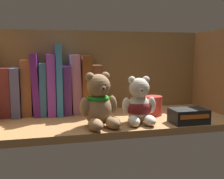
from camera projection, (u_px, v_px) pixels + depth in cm
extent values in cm
cube|color=#9E7042|center=(113.00, 121.00, 82.23)|extent=(71.03, 29.17, 2.00)
cube|color=brown|center=(103.00, 73.00, 94.98)|extent=(73.43, 1.20, 29.62)
cube|color=#9E7042|center=(219.00, 75.00, 88.75)|extent=(1.60, 31.57, 29.62)
cube|color=maroon|center=(6.00, 92.00, 84.72)|extent=(3.30, 10.55, 15.42)
cube|color=#4C4E7A|center=(17.00, 91.00, 85.46)|extent=(2.67, 12.32, 15.39)
cube|color=brown|center=(27.00, 87.00, 86.02)|extent=(3.13, 9.05, 17.84)
cube|color=#5A1C76|center=(36.00, 84.00, 86.54)|extent=(2.77, 12.24, 19.77)
cube|color=#346490|center=(43.00, 89.00, 87.27)|extent=(2.40, 11.85, 16.75)
cube|color=purple|center=(51.00, 84.00, 87.68)|extent=(2.61, 12.91, 19.52)
cube|color=#347ABA|center=(59.00, 79.00, 88.05)|extent=(1.90, 14.68, 22.55)
cube|color=#58286F|center=(66.00, 89.00, 89.07)|extent=(2.58, 12.17, 15.84)
cube|color=#BF789A|center=(75.00, 84.00, 89.53)|extent=(3.72, 9.99, 19.48)
cube|color=brown|center=(85.00, 84.00, 90.30)|extent=(3.29, 14.34, 19.14)
cube|color=brown|center=(95.00, 88.00, 91.28)|extent=(3.36, 13.91, 16.08)
ellipsoid|color=#93704C|center=(98.00, 110.00, 72.89)|extent=(7.68, 7.05, 9.04)
sphere|color=#93704C|center=(98.00, 86.00, 71.58)|extent=(6.43, 6.43, 6.43)
sphere|color=#93704C|center=(90.00, 77.00, 70.69)|extent=(2.41, 2.41, 2.41)
sphere|color=#93704C|center=(105.00, 76.00, 72.59)|extent=(2.41, 2.41, 2.41)
sphere|color=#9B754E|center=(102.00, 88.00, 69.59)|extent=(2.41, 2.41, 2.41)
sphere|color=black|center=(103.00, 88.00, 68.82)|extent=(0.84, 0.84, 0.84)
ellipsoid|color=#93704C|center=(96.00, 125.00, 68.38)|extent=(4.77, 6.64, 3.21)
ellipsoid|color=#93704C|center=(113.00, 123.00, 70.49)|extent=(4.77, 6.64, 3.21)
ellipsoid|color=#93704C|center=(85.00, 107.00, 70.60)|extent=(3.09, 3.09, 5.22)
ellipsoid|color=#93704C|center=(112.00, 105.00, 74.05)|extent=(3.09, 3.09, 5.22)
torus|color=#239621|center=(98.00, 98.00, 72.44)|extent=(6.17, 6.17, 1.16)
ellipsoid|color=beige|center=(139.00, 109.00, 76.49)|extent=(6.95, 6.38, 8.18)
sphere|color=beige|center=(139.00, 88.00, 75.27)|extent=(5.82, 5.82, 5.82)
sphere|color=beige|center=(132.00, 80.00, 75.07)|extent=(2.18, 2.18, 2.18)
sphere|color=beige|center=(146.00, 80.00, 75.65)|extent=(2.18, 2.18, 2.18)
sphere|color=beige|center=(141.00, 90.00, 73.29)|extent=(2.18, 2.18, 2.18)
sphere|color=black|center=(142.00, 90.00, 72.54)|extent=(0.76, 0.76, 0.76)
ellipsoid|color=beige|center=(134.00, 121.00, 72.72)|extent=(3.77, 5.73, 2.91)
ellipsoid|color=beige|center=(150.00, 121.00, 73.35)|extent=(3.77, 5.73, 2.91)
ellipsoid|color=beige|center=(126.00, 106.00, 75.43)|extent=(2.57, 2.57, 4.73)
ellipsoid|color=beige|center=(151.00, 105.00, 76.46)|extent=(2.57, 2.57, 4.73)
ellipsoid|color=maroon|center=(139.00, 108.00, 76.46)|extent=(7.53, 6.95, 5.73)
cylinder|color=#C63833|center=(153.00, 106.00, 85.77)|extent=(5.67, 5.67, 6.21)
cube|color=black|center=(189.00, 116.00, 76.20)|extent=(10.26, 6.70, 4.13)
cube|color=orange|center=(195.00, 117.00, 72.83)|extent=(8.72, 0.16, 1.16)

